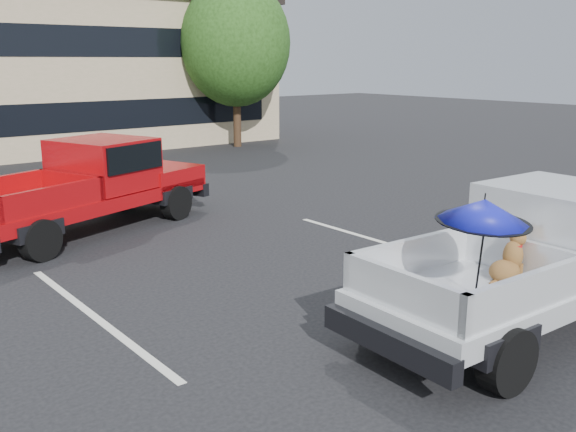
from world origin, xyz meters
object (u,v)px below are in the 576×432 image
(silver_pickup, at_px, (549,247))
(red_pickup, at_px, (98,180))
(tree_back, at_px, (87,41))
(tree_right, at_px, (236,43))

(silver_pickup, relative_size, red_pickup, 0.94)
(silver_pickup, height_order, red_pickup, silver_pickup)
(tree_back, distance_m, red_pickup, 18.86)
(silver_pickup, bearing_deg, tree_back, 83.11)
(tree_right, xyz_separation_m, red_pickup, (-9.88, -9.23, -3.17))
(tree_right, height_order, silver_pickup, tree_right)
(tree_right, height_order, red_pickup, tree_right)
(tree_right, distance_m, silver_pickup, 19.63)
(tree_back, bearing_deg, tree_right, -69.44)
(tree_right, relative_size, tree_back, 0.95)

